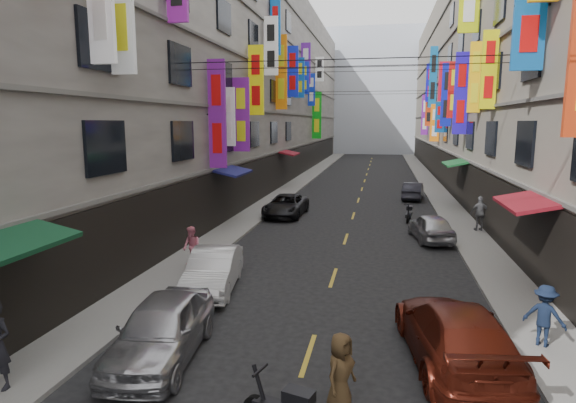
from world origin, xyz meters
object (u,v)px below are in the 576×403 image
at_px(car_left_mid, 213,270).
at_px(car_left_far, 286,205).
at_px(pedestrian_rfar, 480,213).
at_px(car_right_far, 413,191).
at_px(pedestrian_lfar, 192,247).
at_px(car_right_mid, 431,227).
at_px(pedestrian_crossing, 341,373).
at_px(car_right_near, 455,334).
at_px(pedestrian_rnear, 545,315).
at_px(car_left_near, 162,329).
at_px(scooter_far_right, 409,214).

bearing_deg(car_left_mid, car_left_far, 81.81).
bearing_deg(pedestrian_rfar, car_right_far, -88.31).
bearing_deg(car_left_mid, pedestrian_lfar, 119.86).
xyz_separation_m(car_right_mid, pedestrian_crossing, (-3.04, -14.60, 0.14)).
bearing_deg(pedestrian_rfar, pedestrian_lfar, 23.47).
xyz_separation_m(car_right_far, pedestrian_lfar, (-9.30, -19.28, 0.28)).
bearing_deg(car_right_far, pedestrian_rfar, 111.49).
relative_size(car_left_far, car_right_far, 1.22).
relative_size(car_left_mid, car_right_mid, 1.08).
height_order(car_left_mid, car_right_mid, car_left_mid).
bearing_deg(pedestrian_lfar, pedestrian_rfar, 74.00).
bearing_deg(car_right_near, pedestrian_lfar, -40.95).
xyz_separation_m(car_left_far, pedestrian_crossing, (4.96, -19.30, 0.15)).
relative_size(car_left_mid, car_right_near, 0.81).
bearing_deg(pedestrian_crossing, pedestrian_rnear, -24.45).
distance_m(car_left_near, car_right_far, 27.02).
bearing_deg(car_right_far, car_right_near, 96.00).
distance_m(car_right_far, pedestrian_crossing, 27.48).
relative_size(car_left_near, pedestrian_crossing, 2.73).
height_order(scooter_far_right, car_right_near, car_right_near).
relative_size(car_right_far, pedestrian_lfar, 2.43).
xyz_separation_m(car_left_near, pedestrian_rnear, (9.07, 2.24, 0.15)).
distance_m(pedestrian_rfar, pedestrian_crossing, 17.71).
bearing_deg(pedestrian_rnear, car_right_far, -57.20).
height_order(car_left_far, car_right_mid, car_right_mid).
xyz_separation_m(car_left_far, pedestrian_lfar, (-1.40, -11.26, 0.26)).
relative_size(scooter_far_right, car_left_near, 0.41).
height_order(car_left_mid, car_right_far, car_left_mid).
height_order(car_right_mid, pedestrian_lfar, pedestrian_lfar).
distance_m(car_right_mid, pedestrian_lfar, 11.47).
height_order(car_left_far, car_right_far, car_left_far).
bearing_deg(pedestrian_crossing, pedestrian_lfar, 66.91).
distance_m(pedestrian_lfar, pedestrian_crossing, 10.25).
xyz_separation_m(car_left_mid, car_left_far, (-0.16, 13.20, -0.04)).
relative_size(car_right_mid, pedestrian_rfar, 2.17).
bearing_deg(car_left_near, car_left_mid, 89.67).
xyz_separation_m(scooter_far_right, pedestrian_lfar, (-8.62, -11.11, 0.46)).
xyz_separation_m(scooter_far_right, pedestrian_crossing, (-2.26, -19.15, 0.36)).
relative_size(car_left_near, car_right_near, 0.84).
xyz_separation_m(car_left_near, car_right_far, (7.30, 26.01, -0.11)).
bearing_deg(car_right_mid, pedestrian_rfar, -149.16).
bearing_deg(pedestrian_rnear, car_left_near, 42.42).
bearing_deg(car_right_mid, pedestrian_rnear, 89.19).
bearing_deg(car_left_near, pedestrian_lfar, 100.98).
bearing_deg(car_right_far, pedestrian_lfar, 71.39).
bearing_deg(car_left_mid, pedestrian_rfar, 36.84).
bearing_deg(pedestrian_rnear, car_right_near, 56.28).
bearing_deg(pedestrian_lfar, scooter_far_right, 90.06).
height_order(car_right_near, pedestrian_lfar, pedestrian_lfar).
xyz_separation_m(car_left_mid, car_right_near, (7.24, -3.74, 0.06)).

